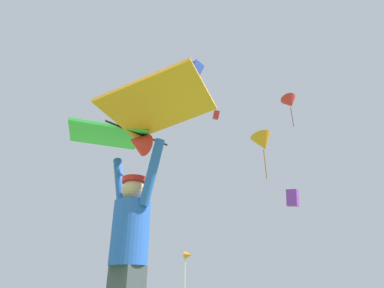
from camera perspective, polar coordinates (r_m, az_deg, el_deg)
kite_flyer_person at (r=2.93m, az=-11.54°, el=-18.83°), size 0.80×0.43×1.92m
held_stunt_kite at (r=3.25m, az=-11.03°, el=3.27°), size 1.99×1.32×0.43m
distant_kite_red_mid_right at (r=33.11m, az=4.47°, el=5.36°), size 0.98×0.86×1.06m
distant_kite_purple_low_left at (r=23.87m, az=18.05°, el=-9.43°), size 0.90×0.91×1.33m
distant_kite_orange_far_center at (r=15.21m, az=12.94°, el=0.28°), size 1.46×1.33×2.36m
distant_kite_blue_high_right at (r=15.99m, az=0.47°, el=13.34°), size 0.95×0.84×1.07m
distant_kite_red_overhead_distant at (r=19.73m, az=17.59°, el=7.32°), size 1.30×1.29×2.17m
marker_flag at (r=11.33m, az=-0.76°, el=-20.41°), size 0.30×0.24×1.82m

